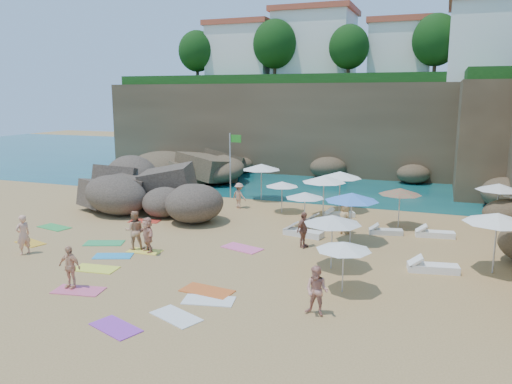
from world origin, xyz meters
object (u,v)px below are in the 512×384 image
(rock_outcrop, at_px, (164,208))
(person_stand_4, at_px, (345,218))
(person_stand_1, at_px, (134,230))
(person_stand_3, at_px, (303,230))
(parasol_2, at_px, (340,175))
(lounger_0, at_px, (340,215))
(person_stand_5, at_px, (180,183))
(person_stand_6, at_px, (23,235))
(flag_pole, at_px, (232,157))
(parasol_1, at_px, (282,184))
(parasol_0, at_px, (261,167))
(person_stand_2, at_px, (239,196))

(rock_outcrop, height_order, person_stand_4, person_stand_4)
(person_stand_1, height_order, person_stand_3, person_stand_1)
(parasol_2, xyz_separation_m, lounger_0, (0.32, -1.46, -2.13))
(rock_outcrop, xyz_separation_m, person_stand_5, (-1.11, 4.16, 0.89))
(rock_outcrop, distance_m, lounger_0, 10.94)
(person_stand_6, bearing_deg, flag_pole, -179.59)
(lounger_0, xyz_separation_m, person_stand_5, (-11.93, 2.56, 0.75))
(parasol_1, height_order, parasol_2, parasol_2)
(parasol_0, xyz_separation_m, lounger_0, (5.95, -2.98, -2.12))
(parasol_0, xyz_separation_m, person_stand_6, (-5.94, -14.82, -1.36))
(person_stand_2, bearing_deg, parasol_2, -146.90)
(person_stand_1, height_order, person_stand_2, person_stand_1)
(lounger_0, distance_m, person_stand_1, 12.22)
(person_stand_2, xyz_separation_m, person_stand_6, (-5.50, -11.95, 0.10))
(lounger_0, relative_size, person_stand_6, 0.96)
(parasol_2, xyz_separation_m, person_stand_6, (-11.58, -13.30, -1.36))
(person_stand_5, bearing_deg, person_stand_6, -109.82)
(parasol_2, distance_m, person_stand_4, 5.24)
(parasol_1, xyz_separation_m, parasol_2, (3.21, 1.52, 0.52))
(lounger_0, distance_m, person_stand_3, 6.52)
(person_stand_2, bearing_deg, person_stand_1, 103.26)
(flag_pole, relative_size, person_stand_6, 2.49)
(parasol_2, relative_size, person_stand_2, 1.63)
(person_stand_3, bearing_deg, lounger_0, 12.76)
(lounger_0, height_order, person_stand_6, person_stand_6)
(rock_outcrop, bearing_deg, flag_pole, 57.40)
(person_stand_4, relative_size, person_stand_5, 0.91)
(person_stand_6, bearing_deg, rock_outcrop, -170.71)
(person_stand_4, height_order, person_stand_5, person_stand_5)
(person_stand_1, height_order, person_stand_4, person_stand_1)
(rock_outcrop, distance_m, parasol_1, 7.66)
(lounger_0, bearing_deg, person_stand_6, -163.55)
(flag_pole, bearing_deg, person_stand_4, -34.78)
(person_stand_1, relative_size, person_stand_2, 1.14)
(rock_outcrop, xyz_separation_m, person_stand_1, (3.18, -7.90, 0.91))
(parasol_0, bearing_deg, person_stand_4, -42.89)
(parasol_2, relative_size, person_stand_3, 1.54)
(rock_outcrop, distance_m, parasol_0, 7.06)
(parasol_2, distance_m, person_stand_1, 13.25)
(person_stand_4, xyz_separation_m, person_stand_6, (-12.83, -8.42, 0.10))
(person_stand_4, bearing_deg, parasol_0, -178.44)
(parasol_0, height_order, person_stand_3, parasol_0)
(person_stand_4, distance_m, person_stand_5, 14.19)
(rock_outcrop, height_order, person_stand_6, person_stand_6)
(parasol_2, xyz_separation_m, person_stand_1, (-7.32, -10.96, -1.35))
(parasol_2, height_order, person_stand_3, parasol_2)
(person_stand_3, height_order, person_stand_6, person_stand_6)
(parasol_1, xyz_separation_m, person_stand_4, (4.46, -3.36, -0.94))
(parasol_0, distance_m, parasol_2, 5.84)
(person_stand_2, height_order, person_stand_5, person_stand_5)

